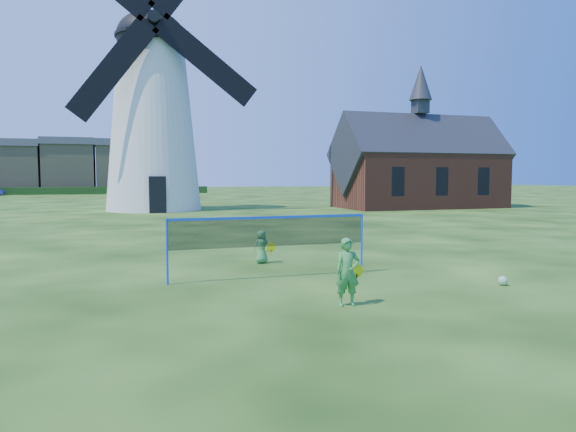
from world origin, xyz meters
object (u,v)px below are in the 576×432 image
at_px(windmill, 153,112).
at_px(player_girl, 348,272).
at_px(player_boy, 262,247).
at_px(play_ball, 503,281).
at_px(badminton_net, 270,233).
at_px(chapel, 419,168).

distance_m(windmill, player_girl, 31.75).
height_order(player_girl, player_boy, player_girl).
height_order(player_boy, play_ball, player_boy).
bearing_deg(badminton_net, windmill, 91.72).
distance_m(windmill, player_boy, 26.53).
xyz_separation_m(chapel, player_girl, (-19.03, -27.84, -2.52)).
xyz_separation_m(badminton_net, play_ball, (4.89, -2.52, -1.03)).
bearing_deg(player_girl, windmill, 100.08).
bearing_deg(player_girl, chapel, 62.98).
bearing_deg(badminton_net, player_boy, 79.88).
distance_m(player_boy, play_ball, 6.56).
distance_m(badminton_net, player_boy, 2.38).
bearing_deg(badminton_net, player_girl, -78.24).
distance_m(chapel, play_ball, 31.12).
height_order(badminton_net, player_boy, badminton_net).
height_order(windmill, chapel, windmill).
xyz_separation_m(windmill, play_ball, (5.73, -30.40, -7.12)).
relative_size(windmill, badminton_net, 4.06).
xyz_separation_m(windmill, badminton_net, (0.84, -27.88, -6.09)).
xyz_separation_m(chapel, badminton_net, (-19.69, -24.69, -2.05)).
bearing_deg(chapel, player_boy, -130.67).
height_order(windmill, player_girl, windmill).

